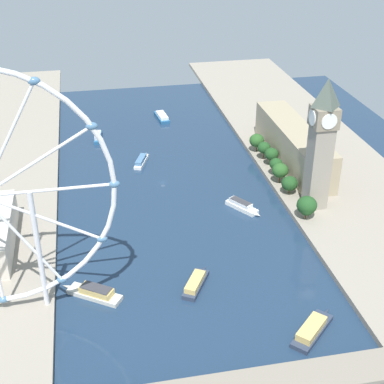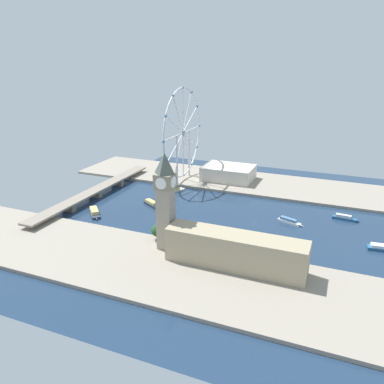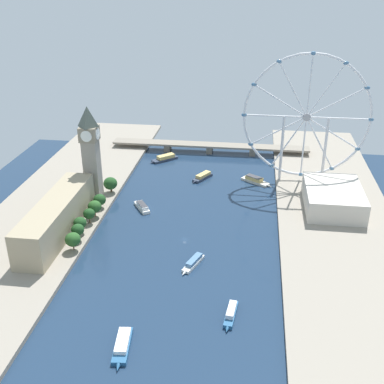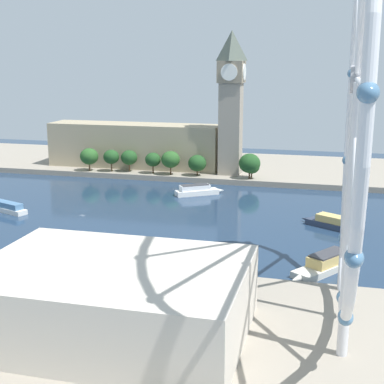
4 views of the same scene
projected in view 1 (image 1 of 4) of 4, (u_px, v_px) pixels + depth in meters
name	position (u px, v px, depth m)	size (l,w,h in m)	color
ground_plane	(163.00, 182.00, 369.40)	(395.84, 395.84, 0.00)	#1E334C
riverbank_left	(324.00, 166.00, 387.89)	(90.00, 520.00, 3.00)	gray
clock_tower	(321.00, 143.00, 317.56)	(14.74, 14.74, 78.81)	gray
parliament_block	(293.00, 144.00, 384.00)	(22.00, 103.85, 25.87)	tan
tree_row_embankment	(281.00, 171.00, 358.91)	(13.35, 104.95, 13.69)	#513823
tour_boat_0	(162.00, 116.00, 467.62)	(10.32, 30.62, 4.79)	#235684
tour_boat_1	(141.00, 161.00, 393.93)	(13.00, 26.14, 4.57)	white
tour_boat_2	(242.00, 206.00, 338.18)	(17.68, 23.64, 5.34)	white
tour_boat_3	(95.00, 293.00, 266.58)	(29.07, 21.84, 5.87)	beige
tour_boat_4	(196.00, 283.00, 273.28)	(17.56, 25.76, 5.15)	#2D384C
tour_boat_5	(98.00, 136.00, 430.82)	(7.47, 26.47, 5.13)	#235684
tour_boat_6	(312.00, 329.00, 244.66)	(26.88, 25.85, 5.59)	#2D384C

